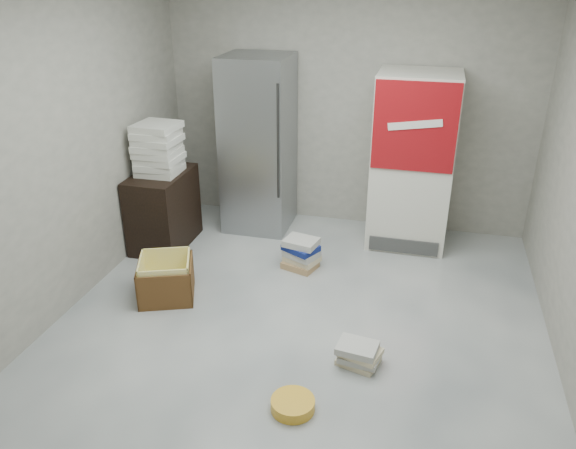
% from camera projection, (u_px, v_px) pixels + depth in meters
% --- Properties ---
extents(ground, '(5.00, 5.00, 0.00)m').
position_uv_depth(ground, '(290.00, 346.00, 4.43)').
color(ground, silver).
rests_on(ground, ground).
extents(room_shell, '(4.04, 5.04, 2.82)m').
position_uv_depth(room_shell, '(291.00, 122.00, 3.67)').
color(room_shell, '#A5A094').
rests_on(room_shell, ground).
extents(steel_fridge, '(0.70, 0.72, 1.90)m').
position_uv_depth(steel_fridge, '(259.00, 145.00, 6.10)').
color(steel_fridge, '#A4A7AC').
rests_on(steel_fridge, ground).
extents(coke_cooler, '(0.80, 0.73, 1.80)m').
position_uv_depth(coke_cooler, '(412.00, 161.00, 5.74)').
color(coke_cooler, silver).
rests_on(coke_cooler, ground).
extents(wood_shelf, '(0.50, 0.80, 0.80)m').
position_uv_depth(wood_shelf, '(164.00, 209.00, 5.88)').
color(wood_shelf, black).
rests_on(wood_shelf, ground).
extents(supply_box_stack, '(0.44, 0.43, 0.52)m').
position_uv_depth(supply_box_stack, '(158.00, 149.00, 5.60)').
color(supply_box_stack, silver).
rests_on(supply_box_stack, wood_shelf).
extents(phonebook_stack_main, '(0.39, 0.37, 0.32)m').
position_uv_depth(phonebook_stack_main, '(301.00, 253.00, 5.50)').
color(phonebook_stack_main, tan).
rests_on(phonebook_stack_main, ground).
extents(phonebook_stack_side, '(0.36, 0.31, 0.19)m').
position_uv_depth(phonebook_stack_side, '(359.00, 354.00, 4.19)').
color(phonebook_stack_side, beige).
rests_on(phonebook_stack_side, ground).
extents(cardboard_box, '(0.61, 0.61, 0.38)m').
position_uv_depth(cardboard_box, '(166.00, 281.00, 5.03)').
color(cardboard_box, yellow).
rests_on(cardboard_box, ground).
extents(bucket_lid, '(0.38, 0.38, 0.08)m').
position_uv_depth(bucket_lid, '(293.00, 405.00, 3.79)').
color(bucket_lid, gold).
rests_on(bucket_lid, ground).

